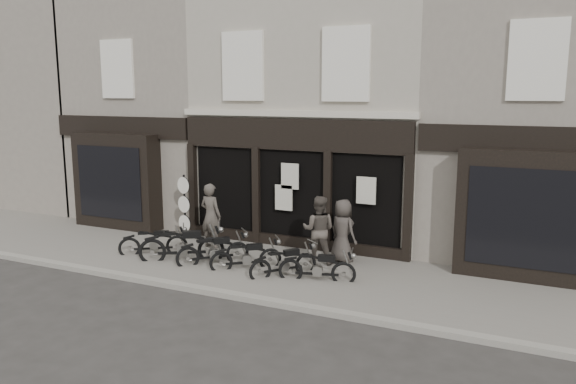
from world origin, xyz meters
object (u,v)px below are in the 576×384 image
at_px(motorcycle_4, 284,265).
at_px(man_left, 211,216).
at_px(advert_sign_post, 184,209).
at_px(motorcycle_0, 154,245).
at_px(man_centre, 319,230).
at_px(motorcycle_1, 183,248).
at_px(motorcycle_2, 214,253).
at_px(motorcycle_3, 247,259).
at_px(man_right, 343,231).
at_px(motorcycle_5, 318,270).

relative_size(motorcycle_4, man_left, 0.83).
bearing_deg(advert_sign_post, motorcycle_0, -70.63).
height_order(man_left, advert_sign_post, advert_sign_post).
bearing_deg(man_centre, motorcycle_1, 10.19).
height_order(motorcycle_4, man_centre, man_centre).
bearing_deg(motorcycle_2, motorcycle_4, -48.21).
distance_m(motorcycle_2, man_left, 1.70).
xyz_separation_m(motorcycle_1, motorcycle_3, (1.94, 0.11, -0.08)).
bearing_deg(man_left, motorcycle_2, 132.39).
height_order(motorcycle_2, advert_sign_post, advert_sign_post).
height_order(motorcycle_3, man_centre, man_centre).
bearing_deg(motorcycle_1, man_right, -9.11).
bearing_deg(motorcycle_4, man_centre, 19.67).
bearing_deg(advert_sign_post, man_centre, 5.78).
height_order(man_right, advert_sign_post, advert_sign_post).
distance_m(man_centre, man_right, 0.66).
relative_size(motorcycle_0, motorcycle_5, 0.89).
xyz_separation_m(motorcycle_4, man_left, (-3.03, 1.35, 0.72)).
xyz_separation_m(motorcycle_3, man_left, (-1.92, 1.29, 0.72)).
bearing_deg(motorcycle_3, motorcycle_5, -41.29).
height_order(motorcycle_3, man_right, man_right).
xyz_separation_m(motorcycle_3, man_centre, (1.53, 1.20, 0.67)).
relative_size(motorcycle_5, man_centre, 1.03).
relative_size(motorcycle_1, advert_sign_post, 0.98).
distance_m(motorcycle_2, motorcycle_3, 1.03).
bearing_deg(motorcycle_2, advert_sign_post, 94.82).
xyz_separation_m(man_centre, advert_sign_post, (-4.77, 0.63, 0.00)).
distance_m(motorcycle_1, motorcycle_4, 3.05).
bearing_deg(motorcycle_1, motorcycle_5, -31.52).
height_order(motorcycle_0, man_left, man_left).
relative_size(motorcycle_1, man_centre, 1.14).
xyz_separation_m(man_left, man_right, (4.00, 0.27, -0.10)).
bearing_deg(man_right, motorcycle_3, 61.91).
bearing_deg(motorcycle_0, motorcycle_1, -44.01).
bearing_deg(motorcycle_1, man_centre, -11.15).
bearing_deg(motorcycle_0, man_centre, -21.54).
relative_size(motorcycle_3, man_left, 0.84).
relative_size(motorcycle_1, motorcycle_2, 1.31).
height_order(motorcycle_3, advert_sign_post, advert_sign_post).
bearing_deg(motorcycle_3, motorcycle_2, 139.84).
bearing_deg(motorcycle_0, man_right, -19.10).
height_order(motorcycle_2, motorcycle_5, motorcycle_2).
xyz_separation_m(man_left, advert_sign_post, (-1.32, 0.54, -0.04)).
bearing_deg(man_centre, man_right, -156.24).
bearing_deg(man_centre, motorcycle_2, 14.16).
distance_m(man_left, man_centre, 3.46).
relative_size(motorcycle_0, man_right, 0.98).
relative_size(man_right, advert_sign_post, 0.80).
bearing_deg(motorcycle_1, advert_sign_post, 92.15).
distance_m(man_right, advert_sign_post, 5.32).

